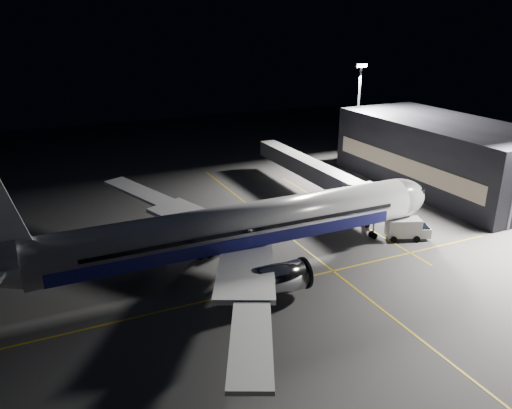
{
  "coord_description": "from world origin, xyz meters",
  "views": [
    {
      "loc": [
        -21.26,
        -51.19,
        28.82
      ],
      "look_at": [
        4.49,
        4.48,
        6.0
      ],
      "focal_mm": 35.0,
      "sensor_mm": 36.0,
      "label": 1
    }
  ],
  "objects": [
    {
      "name": "jet_bridge",
      "position": [
        22.0,
        18.06,
        4.58
      ],
      "size": [
        3.6,
        34.4,
        6.3
      ],
      "color": "#B2B2B7",
      "rests_on": "ground"
    },
    {
      "name": "airliner",
      "position": [
        -1.08,
        0.0,
        5.16
      ],
      "size": [
        61.48,
        54.22,
        16.64
      ],
      "color": "silver",
      "rests_on": "ground"
    },
    {
      "name": "ground",
      "position": [
        0.0,
        0.0,
        0.0
      ],
      "size": [
        200.0,
        200.0,
        0.0
      ],
      "primitive_type": "plane",
      "color": "#4C4C4F",
      "rests_on": "ground"
    },
    {
      "name": "baggage_tug",
      "position": [
        2.3,
        13.36,
        0.92
      ],
      "size": [
        3.4,
        3.12,
        2.0
      ],
      "rotation": [
        0.0,
        0.0,
        -0.42
      ],
      "color": "black",
      "rests_on": "ground"
    },
    {
      "name": "service_truck",
      "position": [
        24.55,
        -2.21,
        1.62
      ],
      "size": [
        6.35,
        4.37,
        3.03
      ],
      "rotation": [
        0.0,
        0.0,
        -0.38
      ],
      "color": "silver",
      "rests_on": "ground"
    },
    {
      "name": "safety_cone_b",
      "position": [
        -2.87,
        5.02,
        0.3
      ],
      "size": [
        0.4,
        0.4,
        0.6
      ],
      "primitive_type": "cone",
      "color": "#FF410A",
      "rests_on": "ground"
    },
    {
      "name": "guide_line_cross",
      "position": [
        0.0,
        -6.0,
        0.01
      ],
      "size": [
        70.0,
        0.25,
        0.01
      ],
      "primitive_type": "cube",
      "color": "gold",
      "rests_on": "ground"
    },
    {
      "name": "guide_line_main",
      "position": [
        10.0,
        0.0,
        0.01
      ],
      "size": [
        0.25,
        80.0,
        0.01
      ],
      "primitive_type": "cube",
      "color": "gold",
      "rests_on": "ground"
    },
    {
      "name": "terminal",
      "position": [
        45.98,
        14.0,
        6.0
      ],
      "size": [
        18.12,
        40.0,
        12.0
      ],
      "color": "black",
      "rests_on": "ground"
    },
    {
      "name": "safety_cone_c",
      "position": [
        -8.0,
        4.0,
        0.34
      ],
      "size": [
        0.45,
        0.45,
        0.68
      ],
      "primitive_type": "cone",
      "color": "#FF410A",
      "rests_on": "ground"
    },
    {
      "name": "safety_cone_a",
      "position": [
        -0.74,
        14.0,
        0.34
      ],
      "size": [
        0.46,
        0.46,
        0.69
      ],
      "primitive_type": "cone",
      "color": "#FF410A",
      "rests_on": "ground"
    },
    {
      "name": "floodlight_mast_north",
      "position": [
        40.0,
        31.99,
        12.37
      ],
      "size": [
        2.4,
        0.68,
        20.7
      ],
      "color": "#59595E",
      "rests_on": "ground"
    },
    {
      "name": "guide_line_side",
      "position": [
        22.0,
        10.0,
        0.01
      ],
      "size": [
        0.25,
        40.0,
        0.01
      ],
      "primitive_type": "cube",
      "color": "gold",
      "rests_on": "ground"
    }
  ]
}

